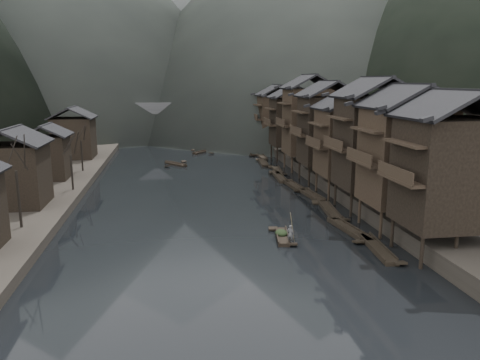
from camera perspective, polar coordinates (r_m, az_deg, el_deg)
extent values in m
plane|color=black|center=(43.70, -2.53, -6.60)|extent=(300.00, 300.00, 0.00)
cube|color=#2D2823|center=(91.14, 17.07, 3.25)|extent=(40.00, 200.00, 1.80)
cylinder|color=black|center=(38.07, 21.29, -8.22)|extent=(0.30, 0.30, 2.90)
cylinder|color=black|center=(42.05, 18.06, -6.09)|extent=(0.30, 0.30, 2.90)
cylinder|color=black|center=(39.48, 24.79, -7.80)|extent=(0.30, 0.30, 2.90)
cylinder|color=black|center=(43.33, 21.33, -5.79)|extent=(0.30, 0.30, 2.90)
cube|color=black|center=(40.22, 24.04, 0.84)|extent=(7.00, 6.00, 8.53)
cube|color=#2D2219|center=(38.31, 18.94, 0.07)|extent=(1.20, 5.70, 0.25)
cylinder|color=#2D2219|center=(43.93, 16.79, -5.23)|extent=(0.30, 0.30, 2.90)
cylinder|color=#2D2219|center=(48.12, 14.37, -3.60)|extent=(0.30, 0.30, 2.90)
cylinder|color=#2D2219|center=(45.16, 19.96, -4.98)|extent=(0.30, 0.30, 2.90)
cylinder|color=#2D2219|center=(49.24, 17.32, -3.42)|extent=(0.30, 0.30, 2.90)
cube|color=#2D2219|center=(46.14, 19.44, 2.75)|extent=(7.00, 6.00, 8.91)
cube|color=#2D2219|center=(44.48, 14.84, 2.13)|extent=(1.20, 5.70, 0.25)
cylinder|color=black|center=(50.08, 13.40, -2.94)|extent=(0.30, 0.30, 2.90)
cylinder|color=black|center=(54.42, 11.53, -1.66)|extent=(0.30, 0.30, 2.90)
cylinder|color=black|center=(51.16, 16.26, -2.78)|extent=(0.30, 0.30, 2.90)
cylinder|color=black|center=(55.41, 14.20, -1.55)|extent=(0.30, 0.30, 2.90)
cube|color=black|center=(52.31, 15.91, 4.38)|extent=(7.00, 6.00, 9.60)
cube|color=#2D2219|center=(50.85, 11.76, 3.83)|extent=(1.20, 5.70, 0.25)
cylinder|color=#2D2219|center=(56.43, 10.77, -1.15)|extent=(0.30, 0.30, 2.90)
cylinder|color=#2D2219|center=(60.86, 9.29, -0.13)|extent=(0.30, 0.30, 2.90)
cylinder|color=#2D2219|center=(57.39, 13.36, -1.04)|extent=(0.30, 0.30, 2.90)
cylinder|color=#2D2219|center=(61.75, 11.72, -0.05)|extent=(0.30, 0.30, 2.90)
cube|color=#2D2219|center=(58.80, 13.06, 4.52)|extent=(7.00, 6.00, 7.98)
cube|color=#2D2219|center=(57.50, 9.33, 4.11)|extent=(1.20, 5.70, 0.25)
cylinder|color=black|center=(63.85, 8.42, 0.46)|extent=(0.30, 0.30, 2.90)
cylinder|color=black|center=(68.37, 7.25, 1.26)|extent=(0.30, 0.30, 2.90)
cylinder|color=black|center=(64.70, 10.75, 0.53)|extent=(0.30, 0.30, 2.90)
cylinder|color=black|center=(69.16, 9.45, 1.32)|extent=(0.30, 0.30, 2.90)
cube|color=black|center=(66.18, 10.55, 5.96)|extent=(7.00, 6.00, 9.19)
cube|color=#2D2219|center=(65.03, 7.19, 5.56)|extent=(1.20, 5.70, 0.25)
cylinder|color=#2D2219|center=(72.35, 6.35, 1.87)|extent=(0.30, 0.30, 2.90)
cylinder|color=#2D2219|center=(76.93, 5.44, 2.50)|extent=(0.30, 0.30, 2.90)
cylinder|color=#2D2219|center=(73.10, 8.44, 1.92)|extent=(0.30, 0.30, 2.90)
cylinder|color=#2D2219|center=(77.63, 7.41, 2.54)|extent=(0.30, 0.30, 2.90)
cube|color=#2D2219|center=(74.66, 8.31, 7.07)|extent=(7.00, 6.00, 10.14)
cube|color=#2D2219|center=(73.65, 5.30, 6.68)|extent=(1.20, 5.70, 0.25)
cylinder|color=black|center=(81.91, 4.56, 3.09)|extent=(0.30, 0.30, 2.90)
cylinder|color=black|center=(86.54, 3.84, 3.58)|extent=(0.30, 0.30, 2.90)
cylinder|color=black|center=(82.58, 6.42, 3.13)|extent=(0.30, 0.30, 2.90)
cylinder|color=black|center=(87.17, 5.61, 3.61)|extent=(0.30, 0.30, 2.90)
cube|color=black|center=(84.32, 6.32, 7.06)|extent=(7.00, 6.00, 8.35)
cube|color=#2D2219|center=(83.42, 3.64, 6.77)|extent=(1.20, 5.70, 0.25)
cylinder|color=#2D2219|center=(93.52, 2.90, 4.22)|extent=(0.30, 0.30, 2.90)
cylinder|color=#2D2219|center=(98.18, 2.34, 4.60)|extent=(0.30, 0.30, 2.90)
cylinder|color=#2D2219|center=(94.10, 4.54, 4.25)|extent=(0.30, 0.30, 2.90)
cylinder|color=#2D2219|center=(98.74, 3.91, 4.63)|extent=(0.30, 0.30, 2.90)
cube|color=#2D2219|center=(95.93, 4.48, 7.71)|extent=(7.00, 6.00, 8.41)
cube|color=#2D2219|center=(95.14, 2.11, 7.45)|extent=(1.20, 5.70, 0.25)
cube|color=black|center=(54.53, -25.74, 0.79)|extent=(6.00, 6.00, 6.50)
cube|color=black|center=(67.90, -22.33, 2.78)|extent=(5.00, 5.00, 5.80)
cube|color=black|center=(85.27, -19.58, 5.03)|extent=(6.50, 6.50, 6.80)
cylinder|color=black|center=(45.96, -24.42, -1.82)|extent=(0.24, 0.24, 5.20)
cylinder|color=black|center=(60.20, -20.64, 1.08)|extent=(0.24, 0.24, 4.25)
cylinder|color=black|center=(72.33, -18.64, 3.01)|extent=(0.24, 0.24, 4.41)
cube|color=black|center=(41.30, 16.32, -7.99)|extent=(1.72, 7.24, 0.30)
cube|color=black|center=(41.24, 16.34, -7.75)|extent=(1.77, 7.10, 0.10)
cube|color=black|center=(44.09, 14.11, -6.39)|extent=(1.01, 0.96, 0.36)
cube|color=black|center=(38.52, 18.90, -9.41)|extent=(1.01, 0.96, 0.36)
cube|color=black|center=(45.53, 13.14, -5.94)|extent=(1.96, 7.24, 0.30)
cube|color=black|center=(45.48, 13.15, -5.72)|extent=(1.99, 7.11, 0.10)
cube|color=black|center=(48.67, 12.13, -4.55)|extent=(1.03, 0.98, 0.35)
cube|color=black|center=(42.35, 14.32, -7.17)|extent=(1.03, 0.98, 0.35)
cube|color=black|center=(51.55, 10.87, -3.72)|extent=(1.91, 7.34, 0.30)
cube|color=black|center=(51.50, 10.87, -3.53)|extent=(1.95, 7.20, 0.10)
cube|color=black|center=(54.55, 9.29, -2.64)|extent=(1.03, 0.99, 0.36)
cube|color=black|center=(48.52, 12.66, -4.62)|extent=(1.03, 0.99, 0.36)
cube|color=black|center=(58.10, 8.68, -1.86)|extent=(1.72, 6.43, 0.30)
cube|color=black|center=(58.06, 8.68, -1.68)|extent=(1.76, 6.31, 0.10)
cube|color=black|center=(60.97, 8.11, -1.05)|extent=(1.01, 0.87, 0.33)
cube|color=black|center=(55.18, 9.31, -2.47)|extent=(1.01, 0.87, 0.33)
cube|color=black|center=(62.95, 6.53, -0.72)|extent=(1.54, 6.30, 0.30)
cube|color=black|center=(62.91, 6.54, -0.56)|extent=(1.59, 6.18, 0.10)
cube|color=black|center=(65.79, 6.04, -0.03)|extent=(0.99, 0.83, 0.33)
cube|color=black|center=(60.06, 7.08, -1.22)|extent=(0.99, 0.83, 0.33)
cube|color=black|center=(68.49, 4.78, 0.35)|extent=(1.54, 7.44, 0.30)
cube|color=black|center=(68.46, 4.78, 0.50)|extent=(1.58, 7.29, 0.10)
cube|color=black|center=(71.80, 3.97, 1.02)|extent=(0.99, 0.96, 0.36)
cube|color=black|center=(65.15, 5.67, -0.14)|extent=(0.99, 0.96, 0.36)
cube|color=black|center=(73.32, 4.55, 1.13)|extent=(1.77, 6.29, 0.30)
cube|color=black|center=(73.28, 4.55, 1.27)|extent=(1.81, 6.17, 0.10)
cube|color=black|center=(76.06, 3.81, 1.65)|extent=(1.01, 0.86, 0.33)
cube|color=black|center=(70.54, 5.35, 0.80)|extent=(1.01, 0.86, 0.33)
cube|color=black|center=(80.27, 2.83, 2.10)|extent=(1.56, 6.43, 0.30)
cube|color=black|center=(80.24, 2.83, 2.23)|extent=(1.61, 6.30, 0.10)
cube|color=black|center=(83.15, 2.27, 2.55)|extent=(0.99, 0.85, 0.33)
cube|color=black|center=(77.35, 3.44, 1.82)|extent=(0.99, 0.85, 0.33)
cube|color=black|center=(86.51, 2.66, 2.82)|extent=(1.25, 6.13, 0.30)
cube|color=black|center=(86.48, 2.66, 2.94)|extent=(1.30, 6.01, 0.10)
cube|color=black|center=(89.31, 2.25, 3.21)|extent=(0.95, 0.78, 0.33)
cube|color=black|center=(83.67, 3.10, 2.60)|extent=(0.95, 0.78, 0.33)
cube|color=black|center=(91.74, 1.23, 3.36)|extent=(1.62, 7.61, 0.30)
cube|color=black|center=(91.72, 1.23, 3.47)|extent=(1.66, 7.47, 0.10)
cube|color=black|center=(95.29, 1.01, 3.77)|extent=(1.00, 0.99, 0.36)
cube|color=black|center=(88.16, 1.47, 3.10)|extent=(1.00, 0.99, 0.36)
cube|color=black|center=(97.88, 1.43, 3.91)|extent=(1.26, 6.00, 0.30)
cube|color=black|center=(97.85, 1.43, 4.01)|extent=(1.31, 5.88, 0.10)
cube|color=black|center=(100.64, 1.11, 4.21)|extent=(0.95, 0.76, 0.32)
cube|color=black|center=(95.08, 1.78, 3.75)|extent=(0.95, 0.76, 0.32)
cube|color=black|center=(79.78, -7.84, 1.94)|extent=(3.73, 4.66, 0.30)
cube|color=black|center=(79.75, -7.85, 2.07)|extent=(3.71, 4.61, 0.10)
cube|color=black|center=(81.71, -6.89, 2.31)|extent=(1.06, 1.00, 0.30)
cube|color=black|center=(77.82, -8.85, 1.76)|extent=(1.06, 1.00, 0.30)
cube|color=black|center=(93.08, -4.63, 3.45)|extent=(4.16, 5.27, 0.30)
cube|color=black|center=(93.06, -4.63, 3.56)|extent=(4.13, 5.20, 0.10)
cube|color=black|center=(95.19, -5.69, 3.70)|extent=(1.11, 1.07, 0.32)
cube|color=black|center=(90.97, -3.52, 3.36)|extent=(1.11, 1.07, 0.32)
cube|color=black|center=(100.89, -3.19, 4.13)|extent=(1.62, 4.65, 0.30)
cube|color=black|center=(100.87, -3.19, 4.23)|extent=(1.66, 4.57, 0.10)
cube|color=black|center=(102.99, -3.47, 4.37)|extent=(0.92, 0.68, 0.29)
cube|color=black|center=(98.77, -2.89, 4.05)|extent=(0.92, 0.68, 0.29)
cube|color=black|center=(112.13, -3.48, 4.92)|extent=(3.56, 5.48, 0.30)
cube|color=black|center=(112.10, -3.48, 5.01)|extent=(3.55, 5.40, 0.10)
cube|color=black|center=(114.38, -4.23, 5.12)|extent=(1.08, 1.02, 0.32)
cube|color=black|center=(109.86, -2.69, 4.86)|extent=(1.08, 1.02, 0.32)
cube|color=#4C4C4F|center=(113.48, -6.48, 8.53)|extent=(40.00, 6.00, 1.60)
cube|color=#4C4C4F|center=(110.71, -6.44, 9.12)|extent=(40.00, 0.50, 1.00)
cube|color=#4C4C4F|center=(116.10, -6.55, 9.24)|extent=(40.00, 0.50, 1.00)
cube|color=#4C4C4F|center=(114.12, -13.52, 6.28)|extent=(3.20, 6.00, 6.40)
cube|color=#4C4C4F|center=(113.70, -8.72, 6.45)|extent=(3.20, 6.00, 6.40)
cube|color=#4C4C4F|center=(114.04, -4.16, 6.57)|extent=(3.20, 6.00, 6.40)
cube|color=#4C4C4F|center=(115.16, 0.59, 6.66)|extent=(3.20, 6.00, 6.40)
cube|color=black|center=(42.64, 5.17, -6.90)|extent=(1.74, 4.73, 0.30)
cube|color=black|center=(42.58, 5.18, -6.67)|extent=(1.77, 4.64, 0.10)
cube|color=black|center=(44.54, 4.06, -5.86)|extent=(0.94, 0.71, 0.29)
cube|color=black|center=(40.68, 6.40, -7.66)|extent=(0.94, 0.71, 0.29)
ellipsoid|color=black|center=(42.65, 5.07, -6.02)|extent=(1.11, 1.45, 0.66)
imported|color=#58595B|center=(40.78, 6.17, -6.22)|extent=(0.69, 0.62, 1.58)
cylinder|color=#8C7A51|center=(40.08, 6.53, -2.59)|extent=(1.05, 1.90, 3.74)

